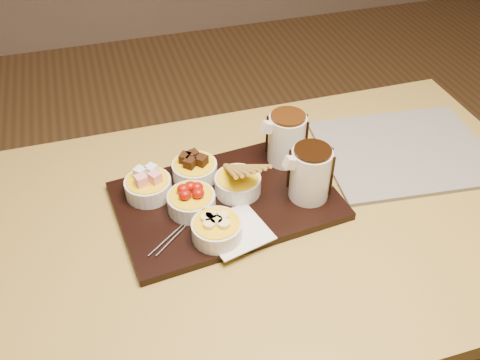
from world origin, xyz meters
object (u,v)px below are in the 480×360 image
object	(u,v)px
pitcher_milk_chocolate	(287,139)
serving_board	(227,201)
dining_table	(286,243)
newspaper	(404,151)
pitcher_dark_chocolate	(310,174)
bowl_strawberries	(191,202)

from	to	relation	value
pitcher_milk_chocolate	serving_board	bearing A→B (deg)	-158.20
dining_table	pitcher_milk_chocolate	world-z (taller)	pitcher_milk_chocolate
dining_table	serving_board	world-z (taller)	serving_board
newspaper	pitcher_dark_chocolate	bearing A→B (deg)	-156.69
dining_table	pitcher_milk_chocolate	bearing A→B (deg)	72.12
bowl_strawberries	pitcher_milk_chocolate	world-z (taller)	pitcher_milk_chocolate
bowl_strawberries	pitcher_milk_chocolate	size ratio (longest dim) A/B	0.86
pitcher_milk_chocolate	newspaper	xyz separation A→B (m)	(0.29, -0.04, -0.07)
serving_board	bowl_strawberries	size ratio (longest dim) A/B	4.60
newspaper	pitcher_milk_chocolate	bearing A→B (deg)	178.25
serving_board	newspaper	world-z (taller)	serving_board
dining_table	bowl_strawberries	size ratio (longest dim) A/B	12.00
pitcher_dark_chocolate	newspaper	distance (m)	0.31
pitcher_milk_chocolate	bowl_strawberries	bearing A→B (deg)	-163.61
pitcher_milk_chocolate	dining_table	bearing A→B (deg)	-113.72
serving_board	pitcher_milk_chocolate	bearing A→B (deg)	21.80
pitcher_dark_chocolate	dining_table	bearing A→B (deg)	-166.92
bowl_strawberries	pitcher_milk_chocolate	xyz separation A→B (m)	(0.25, 0.10, 0.04)
dining_table	bowl_strawberries	distance (m)	0.25
dining_table	pitcher_dark_chocolate	distance (m)	0.18
pitcher_dark_chocolate	pitcher_milk_chocolate	xyz separation A→B (m)	(-0.00, 0.13, 0.00)
pitcher_dark_chocolate	bowl_strawberries	bearing A→B (deg)	167.35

